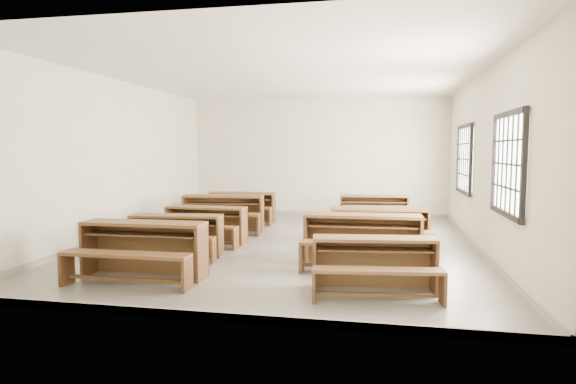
% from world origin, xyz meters
% --- Properties ---
extents(room, '(8.50, 8.50, 3.20)m').
position_xyz_m(room, '(0.09, 0.00, 2.14)').
color(room, slate).
rests_on(room, ground).
extents(desk_set_0, '(1.76, 0.93, 0.79)m').
position_xyz_m(desk_set_0, '(-1.54, -2.79, 0.46)').
color(desk_set_0, brown).
rests_on(desk_set_0, ground).
extents(desk_set_1, '(1.63, 0.96, 0.70)m').
position_xyz_m(desk_set_1, '(-1.67, -1.39, 0.41)').
color(desk_set_1, brown).
rests_on(desk_set_1, ground).
extents(desk_set_2, '(1.60, 0.87, 0.71)m').
position_xyz_m(desk_set_2, '(-1.58, -0.21, 0.41)').
color(desk_set_2, brown).
rests_on(desk_set_2, ground).
extents(desk_set_3, '(1.86, 1.12, 0.80)m').
position_xyz_m(desk_set_3, '(-1.70, 1.17, 0.46)').
color(desk_set_3, brown).
rests_on(desk_set_3, ground).
extents(desk_set_4, '(1.70, 0.96, 0.74)m').
position_xyz_m(desk_set_4, '(-1.68, 2.55, 0.43)').
color(desk_set_4, brown).
rests_on(desk_set_4, ground).
extents(desk_set_5, '(1.63, 0.97, 0.69)m').
position_xyz_m(desk_set_5, '(1.67, -2.86, 0.40)').
color(desk_set_5, brown).
rests_on(desk_set_5, ground).
extents(desk_set_6, '(1.82, 0.98, 0.81)m').
position_xyz_m(desk_set_6, '(1.46, -1.53, 0.47)').
color(desk_set_6, brown).
rests_on(desk_set_6, ground).
extents(desk_set_7, '(1.76, 1.00, 0.77)m').
position_xyz_m(desk_set_7, '(1.72, -0.33, 0.45)').
color(desk_set_7, brown).
rests_on(desk_set_7, ground).
extents(desk_set_8, '(1.46, 0.85, 0.63)m').
position_xyz_m(desk_set_8, '(1.66, 1.10, 0.37)').
color(desk_set_8, brown).
rests_on(desk_set_8, ground).
extents(desk_set_9, '(1.68, 0.97, 0.72)m').
position_xyz_m(desk_set_9, '(1.57, 2.62, 0.42)').
color(desk_set_9, brown).
rests_on(desk_set_9, ground).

